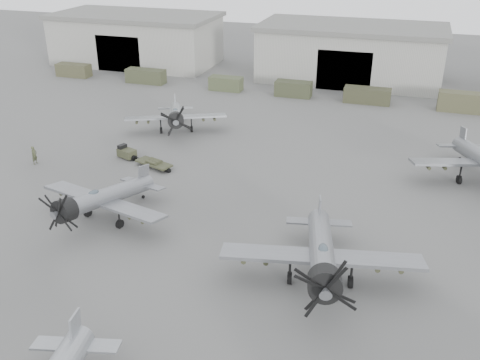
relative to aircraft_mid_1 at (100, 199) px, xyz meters
The scene contains 14 objects.
ground 16.50m from the aircraft_mid_1, 33.19° to the right, with size 220.00×220.00×0.00m, color #5C5C59.
hangar_left 58.36m from the aircraft_mid_1, 114.64° to the left, with size 29.00×14.80×8.70m.
hangar_center 54.79m from the aircraft_mid_1, 75.52° to the left, with size 29.00×14.80×8.70m.
support_truck_0 50.81m from the aircraft_mid_1, 126.09° to the left, with size 5.65×2.20×2.07m, color #43432C.
support_truck_1 44.33m from the aircraft_mid_1, 112.13° to the left, with size 6.29×2.20×2.19m, color #3C402A.
support_truck_2 41.19m from the aircraft_mid_1, 94.50° to the left, with size 4.96×2.20×2.05m, color #444B31.
support_truck_3 41.69m from the aircraft_mid_1, 80.02° to the left, with size 5.27×2.20×2.22m, color #393D28.
support_truck_4 44.77m from the aircraft_mid_1, 66.52° to the left, with size 6.46×2.20×2.17m, color #393A26.
support_truck_5 51.17m from the aircraft_mid_1, 53.36° to the left, with size 6.63×2.20×2.63m, color #49482F.
aircraft_mid_1 is the anchor object (origin of this frame).
aircraft_mid_2 19.33m from the aircraft_mid_1, ahead, with size 14.12×12.71×5.61m.
aircraft_far_0 21.98m from the aircraft_mid_1, 97.51° to the left, with size 11.90×10.79×4.88m.
tug_trailer 13.01m from the aircraft_mid_1, 104.82° to the left, with size 7.16×3.60×1.43m.
ground_crew 15.86m from the aircraft_mid_1, 146.79° to the left, with size 0.72×0.47×1.96m, color #43482F.
Camera 1 is at (9.43, -24.87, 22.82)m, focal length 40.00 mm.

